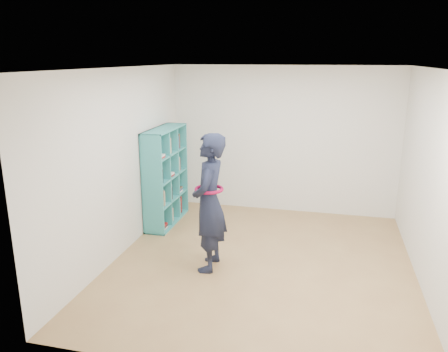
# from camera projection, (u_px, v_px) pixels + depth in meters

# --- Properties ---
(floor) EXTENTS (4.50, 4.50, 0.00)m
(floor) POSITION_uv_depth(u_px,v_px,m) (261.00, 263.00, 5.98)
(floor) COLOR olive
(floor) RESTS_ON ground
(ceiling) EXTENTS (4.50, 4.50, 0.00)m
(ceiling) POSITION_uv_depth(u_px,v_px,m) (266.00, 68.00, 5.29)
(ceiling) COLOR white
(ceiling) RESTS_ON wall_back
(wall_left) EXTENTS (0.02, 4.50, 2.60)m
(wall_left) POSITION_uv_depth(u_px,v_px,m) (122.00, 163.00, 6.09)
(wall_left) COLOR white
(wall_left) RESTS_ON floor
(wall_right) EXTENTS (0.02, 4.50, 2.60)m
(wall_right) POSITION_uv_depth(u_px,v_px,m) (431.00, 182.00, 5.17)
(wall_right) COLOR white
(wall_right) RESTS_ON floor
(wall_back) EXTENTS (4.00, 0.02, 2.60)m
(wall_back) POSITION_uv_depth(u_px,v_px,m) (283.00, 140.00, 7.74)
(wall_back) COLOR white
(wall_back) RESTS_ON floor
(wall_front) EXTENTS (4.00, 0.02, 2.60)m
(wall_front) POSITION_uv_depth(u_px,v_px,m) (221.00, 241.00, 3.53)
(wall_front) COLOR white
(wall_front) RESTS_ON floor
(bookshelf) EXTENTS (0.35, 1.21, 1.62)m
(bookshelf) POSITION_uv_depth(u_px,v_px,m) (164.00, 178.00, 7.28)
(bookshelf) COLOR teal
(bookshelf) RESTS_ON floor
(person) EXTENTS (0.47, 0.68, 1.82)m
(person) POSITION_uv_depth(u_px,v_px,m) (209.00, 203.00, 5.63)
(person) COLOR black
(person) RESTS_ON floor
(smartphone) EXTENTS (0.02, 0.11, 0.13)m
(smartphone) POSITION_uv_depth(u_px,v_px,m) (200.00, 191.00, 5.71)
(smartphone) COLOR silver
(smartphone) RESTS_ON person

